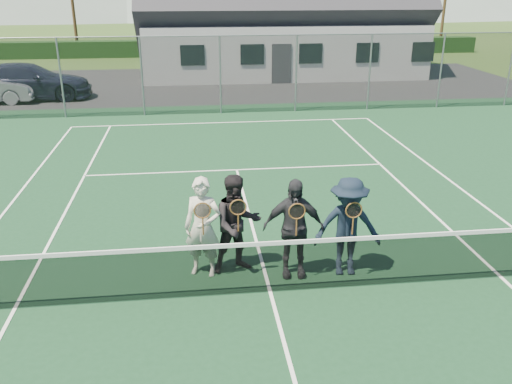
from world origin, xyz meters
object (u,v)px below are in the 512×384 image
at_px(car_c, 28,82).
at_px(clubhouse, 279,0).
at_px(player_a, 203,227).
at_px(player_c, 293,228).
at_px(tennis_net, 270,265).
at_px(player_b, 237,224).
at_px(player_d, 348,227).

height_order(car_c, clubhouse, clubhouse).
bearing_deg(player_a, player_c, -8.10).
distance_m(tennis_net, player_a, 1.38).
bearing_deg(player_c, car_c, 117.63).
height_order(player_b, player_d, same).
height_order(tennis_net, player_b, player_b).
xyz_separation_m(car_c, player_b, (7.84, -16.51, 0.13)).
bearing_deg(tennis_net, clubhouse, 80.54).
height_order(car_c, tennis_net, car_c).
xyz_separation_m(car_c, player_a, (7.24, -16.58, 0.13)).
relative_size(player_a, player_b, 1.00).
relative_size(tennis_net, player_a, 6.49).
bearing_deg(tennis_net, player_c, 49.30).
height_order(tennis_net, player_d, player_d).
bearing_deg(tennis_net, car_c, 115.61).
bearing_deg(clubhouse, tennis_net, -99.46).
height_order(clubhouse, player_b, clubhouse).
xyz_separation_m(car_c, player_c, (8.79, -16.80, 0.13)).
relative_size(player_c, player_d, 1.00).
xyz_separation_m(car_c, player_d, (9.74, -16.86, 0.13)).
bearing_deg(player_a, player_d, -6.55).
bearing_deg(player_a, clubhouse, 77.68).
bearing_deg(player_b, player_d, -10.55).
height_order(player_a, player_b, same).
bearing_deg(player_c, player_b, 163.18).
relative_size(clubhouse, player_b, 8.67).
relative_size(player_b, player_c, 1.00).
xyz_separation_m(tennis_net, player_c, (0.48, 0.55, 0.38)).
bearing_deg(player_a, tennis_net, -35.81).
bearing_deg(tennis_net, player_d, 18.92).
height_order(player_b, player_c, same).
xyz_separation_m(clubhouse, player_a, (-5.07, -23.22, -3.07)).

